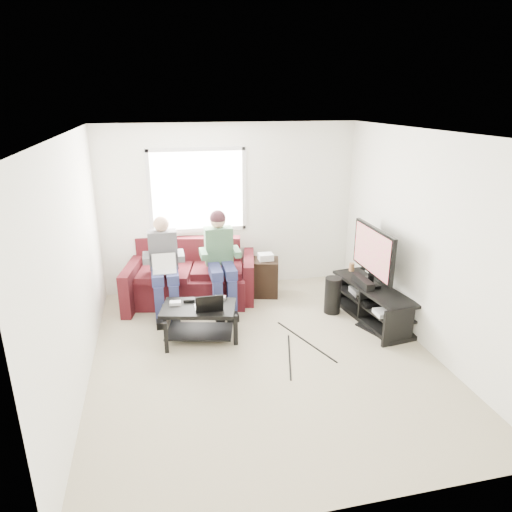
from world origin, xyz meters
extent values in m
plane|color=#B3AB8B|center=(0.00, 0.00, 0.00)|extent=(4.50, 4.50, 0.00)
plane|color=white|center=(0.00, 0.00, 2.60)|extent=(4.50, 4.50, 0.00)
plane|color=white|center=(0.00, 2.25, 1.30)|extent=(4.50, 0.00, 4.50)
plane|color=white|center=(0.00, -2.25, 1.30)|extent=(4.50, 0.00, 4.50)
plane|color=white|center=(-2.00, 0.00, 1.30)|extent=(0.00, 4.50, 4.50)
plane|color=white|center=(2.00, 0.00, 1.30)|extent=(0.00, 4.50, 4.50)
cube|color=white|center=(-0.50, 2.24, 1.60)|extent=(1.40, 0.01, 1.20)
cube|color=silver|center=(-0.50, 2.23, 1.60)|extent=(1.48, 0.04, 1.28)
cube|color=#4E1413|center=(-0.68, 1.77, 0.22)|extent=(1.75, 1.17, 0.44)
cube|color=#4E1413|center=(-0.68, 2.15, 0.67)|extent=(1.61, 0.53, 0.46)
cube|color=#4E1413|center=(-1.56, 1.77, 0.32)|extent=(0.34, 0.96, 0.64)
cube|color=#4E1413|center=(0.19, 1.77, 0.32)|extent=(0.34, 0.96, 0.64)
cube|color=#4E1413|center=(-1.08, 1.75, 0.49)|extent=(0.88, 0.87, 0.10)
cube|color=#4E1413|center=(-0.29, 1.75, 0.49)|extent=(0.88, 0.87, 0.10)
cube|color=navy|center=(-1.18, 1.31, 0.61)|extent=(0.16, 0.45, 0.14)
cube|color=navy|center=(-0.98, 1.31, 0.61)|extent=(0.16, 0.45, 0.14)
cube|color=navy|center=(-1.18, 1.12, 0.27)|extent=(0.13, 0.13, 0.54)
cube|color=navy|center=(-0.98, 1.12, 0.27)|extent=(0.13, 0.13, 0.54)
cube|color=#4E4F53|center=(-1.08, 1.63, 0.89)|extent=(0.40, 0.22, 0.55)
sphere|color=tan|center=(-1.08, 1.65, 1.26)|extent=(0.22, 0.22, 0.22)
cube|color=navy|center=(-0.38, 1.31, 0.61)|extent=(0.16, 0.45, 0.14)
cube|color=navy|center=(-0.18, 1.31, 0.61)|extent=(0.16, 0.45, 0.14)
cube|color=navy|center=(-0.38, 1.12, 0.27)|extent=(0.13, 0.13, 0.54)
cube|color=navy|center=(-0.18, 1.12, 0.27)|extent=(0.13, 0.13, 0.54)
cube|color=#5B5E5D|center=(-0.28, 1.63, 0.89)|extent=(0.40, 0.22, 0.55)
sphere|color=tan|center=(-0.28, 1.65, 1.26)|extent=(0.22, 0.22, 0.22)
sphere|color=#361B20|center=(-0.28, 1.65, 1.30)|extent=(0.23, 0.23, 0.23)
cube|color=black|center=(-0.71, 0.57, 0.43)|extent=(1.02, 0.75, 0.05)
cube|color=black|center=(-0.71, 0.57, 0.10)|extent=(0.92, 0.66, 0.02)
cube|color=black|center=(-1.13, 0.32, 0.20)|extent=(0.05, 0.05, 0.41)
cube|color=black|center=(-0.28, 0.32, 0.20)|extent=(0.05, 0.05, 0.41)
cube|color=black|center=(-1.13, 0.82, 0.20)|extent=(0.05, 0.05, 0.41)
cube|color=black|center=(-0.28, 0.82, 0.20)|extent=(0.05, 0.05, 0.41)
cube|color=silver|center=(-0.99, 0.69, 0.48)|extent=(0.15, 0.11, 0.04)
cube|color=black|center=(-0.81, 0.75, 0.48)|extent=(0.15, 0.11, 0.04)
cube|color=gray|center=(-0.41, 0.72, 0.48)|extent=(0.16, 0.13, 0.04)
cube|color=black|center=(1.70, 0.60, 0.47)|extent=(0.64, 1.52, 0.04)
cube|color=black|center=(1.70, 0.60, 0.24)|extent=(0.59, 1.45, 0.03)
cube|color=black|center=(1.70, 0.60, 0.03)|extent=(0.64, 1.52, 0.06)
cube|color=black|center=(1.70, -0.12, 0.24)|extent=(0.44, 0.10, 0.49)
cube|color=black|center=(1.70, 1.31, 0.24)|extent=(0.44, 0.10, 0.49)
cube|color=black|center=(1.70, 0.70, 0.51)|extent=(0.12, 0.40, 0.04)
cube|color=black|center=(1.70, 0.70, 0.59)|extent=(0.06, 0.06, 0.12)
cube|color=black|center=(1.70, 0.70, 0.97)|extent=(0.05, 1.10, 0.65)
cube|color=#DB3361|center=(1.67, 0.70, 0.97)|extent=(0.01, 1.01, 0.58)
cube|color=black|center=(1.58, 0.70, 0.54)|extent=(0.12, 0.50, 0.10)
cylinder|color=#9E6F44|center=(1.65, 1.23, 0.55)|extent=(0.08, 0.08, 0.12)
cube|color=silver|center=(1.70, 0.20, 0.29)|extent=(0.30, 0.22, 0.06)
cube|color=gray|center=(1.70, 0.90, 0.30)|extent=(0.34, 0.26, 0.08)
cube|color=black|center=(1.70, 0.55, 0.29)|extent=(0.38, 0.30, 0.07)
cylinder|color=black|center=(1.24, 0.92, 0.27)|extent=(0.23, 0.23, 0.53)
cube|color=black|center=(1.55, 0.29, 0.01)|extent=(0.30, 0.47, 0.02)
cube|color=black|center=(0.45, 1.74, 0.29)|extent=(0.39, 0.39, 0.58)
cube|color=silver|center=(0.45, 1.74, 0.63)|extent=(0.22, 0.18, 0.10)
camera|label=1|loc=(-1.14, -4.67, 2.95)|focal=32.00mm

